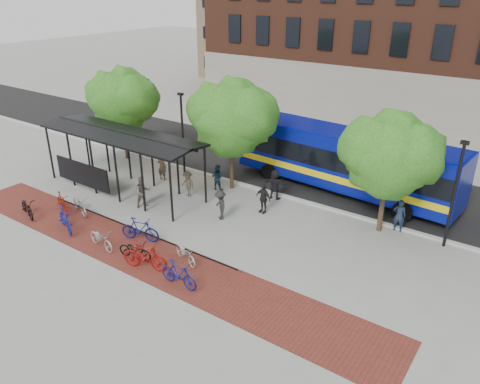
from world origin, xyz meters
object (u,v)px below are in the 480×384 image
Objects in this scene: bike_0 at (27,207)px; pedestrian_8 at (143,192)px; bike_10 at (186,253)px; pedestrian_4 at (263,198)px; bike_9 at (145,256)px; tree_c at (392,153)px; bus at (344,158)px; pedestrian_5 at (275,184)px; tree_b at (233,115)px; bike_3 at (65,220)px; lamp_post_left at (182,131)px; bike_8 at (135,250)px; bike_2 at (80,204)px; pedestrian_1 at (162,167)px; bike_11 at (179,274)px; pedestrian_7 at (399,215)px; bike_1 at (62,203)px; pedestrian_3 at (188,184)px; bike_7 at (140,229)px; bus_shelter at (119,141)px; pedestrian_9 at (220,205)px; tree_a at (123,97)px; lamp_post_right at (455,192)px; pedestrian_2 at (217,177)px; bike_6 at (101,239)px.

bike_0 is 1.12× the size of pedestrian_8.
pedestrian_4 is at bearing 18.55° from bike_10.
pedestrian_4 reaches higher than bike_9.
tree_c reaches higher than bike_0.
bus reaches higher than pedestrian_5.
tree_b reaches higher than bike_9.
bike_0 is at bearing 114.75° from bike_3.
lamp_post_left is at bearing 2.26° from bike_0.
bike_0 reaches higher than bike_8.
tree_c reaches higher than bike_10.
tree_b is 9.16m from bike_10.
pedestrian_1 is at bearing 15.01° from bike_2.
bike_0 is 1.06× the size of bike_11.
pedestrian_7 reaches higher than bike_2.
bike_1 is at bearing 158.33° from pedestrian_8.
bike_10 is 0.98× the size of pedestrian_1.
bike_7 is at bearing -66.65° from pedestrian_3.
pedestrian_3 is at bearing -166.99° from tree_c.
bus is 12.71m from bike_11.
bus is 11.41m from bike_10.
lamp_post_left reaches higher than pedestrian_4.
lamp_post_left is at bearing 16.45° from bike_9.
bus_shelter reaches higher than bike_3.
pedestrian_5 reaches higher than bike_7.
bike_0 is at bearing 85.68° from bike_7.
pedestrian_8 is 1.10× the size of pedestrian_9.
tree_a reaches higher than lamp_post_right.
tree_a is 3.75× the size of pedestrian_4.
pedestrian_9 reaches higher than bike_7.
bike_2 is 1.14× the size of bike_8.
pedestrian_8 reaches higher than bike_7.
tree_a is at bearing -9.35° from pedestrian_7.
bike_3 is (-3.73, -8.95, -3.86)m from tree_b.
bike_2 is at bearing -82.37° from bus_shelter.
pedestrian_2 is 1.01× the size of pedestrian_3.
bike_3 is 7.53m from pedestrian_1.
bike_2 is 16.37m from pedestrian_7.
tree_a is 9.25m from bike_2.
pedestrian_2 is at bearing 47.66° from bike_10.
bike_6 is 9.92m from pedestrian_5.
bus_shelter is 6.69× the size of pedestrian_9.
tree_c is 3.90× the size of pedestrian_3.
bike_8 is at bearing -98.38° from pedestrian_4.
bike_11 is (-1.46, -12.54, -1.49)m from bus.
pedestrian_7 is (8.70, 9.22, 0.40)m from bike_8.
bike_11 is (7.66, -0.23, -0.05)m from bike_3.
pedestrian_4 is at bearing -46.30° from bike_7.
pedestrian_2 reaches higher than bike_9.
pedestrian_8 is 4.47m from pedestrian_9.
bike_7 is at bearing -112.02° from bus.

